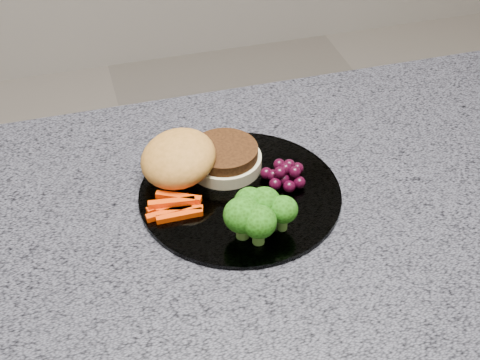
{
  "coord_description": "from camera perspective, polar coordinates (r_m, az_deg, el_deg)",
  "views": [
    {
      "loc": [
        -0.15,
        -0.57,
        1.47
      ],
      "look_at": [
        0.03,
        0.05,
        0.93
      ],
      "focal_mm": 50.0,
      "sensor_mm": 36.0,
      "label": 1
    }
  ],
  "objects": [
    {
      "name": "countertop",
      "position": [
        0.83,
        -1.18,
        -4.98
      ],
      "size": [
        1.2,
        0.6,
        0.04
      ],
      "primitive_type": "cube",
      "color": "#54545F",
      "rests_on": "island_cabinet"
    },
    {
      "name": "plate",
      "position": [
        0.86,
        0.0,
        -1.18
      ],
      "size": [
        0.26,
        0.26,
        0.01
      ],
      "primitive_type": "cylinder",
      "color": "white",
      "rests_on": "countertop"
    },
    {
      "name": "burger",
      "position": [
        0.87,
        -3.85,
        1.64
      ],
      "size": [
        0.19,
        0.14,
        0.05
      ],
      "rotation": [
        0.0,
        0.0,
        0.39
      ],
      "color": "beige",
      "rests_on": "plate"
    },
    {
      "name": "carrot_sticks",
      "position": [
        0.83,
        -5.59,
        -2.27
      ],
      "size": [
        0.07,
        0.05,
        0.02
      ],
      "rotation": [
        0.0,
        0.0,
        -0.38
      ],
      "color": "#F53C04",
      "rests_on": "plate"
    },
    {
      "name": "broccoli",
      "position": [
        0.78,
        1.47,
        -2.74
      ],
      "size": [
        0.09,
        0.08,
        0.05
      ],
      "rotation": [
        0.0,
        0.0,
        0.28
      ],
      "color": "#538630",
      "rests_on": "plate"
    },
    {
      "name": "grape_bunch",
      "position": [
        0.87,
        3.87,
        0.5
      ],
      "size": [
        0.06,
        0.05,
        0.03
      ],
      "rotation": [
        0.0,
        0.0,
        0.04
      ],
      "color": "black",
      "rests_on": "plate"
    }
  ]
}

